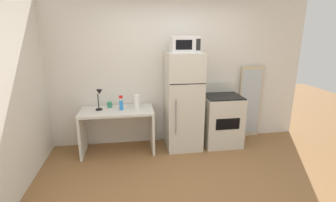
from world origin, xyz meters
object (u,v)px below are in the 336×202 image
at_px(desk, 117,122).
at_px(coffee_mug, 110,105).
at_px(desk_lamp, 99,96).
at_px(leaning_mirror, 250,102).
at_px(refrigerator, 184,101).
at_px(microwave, 185,44).
at_px(spray_bottle, 121,104).
at_px(oven_range, 221,120).
at_px(paper_towel_roll, 137,102).

bearing_deg(desk, coffee_mug, 127.95).
xyz_separation_m(desk_lamp, leaning_mirror, (2.79, 0.25, -0.29)).
height_order(refrigerator, microwave, microwave).
bearing_deg(coffee_mug, spray_bottle, -41.02).
height_order(desk_lamp, leaning_mirror, leaning_mirror).
bearing_deg(leaning_mirror, coffee_mug, -177.59).
bearing_deg(oven_range, leaning_mirror, 21.26).
bearing_deg(desk, refrigerator, 0.27).
bearing_deg(leaning_mirror, desk_lamp, -174.91).
relative_size(desk, oven_range, 1.11).
bearing_deg(desk_lamp, microwave, -1.43).
bearing_deg(oven_range, coffee_mug, 175.85).
xyz_separation_m(refrigerator, leaning_mirror, (1.37, 0.26, -0.14)).
relative_size(desk, leaning_mirror, 0.87).
xyz_separation_m(microwave, oven_range, (0.71, 0.03, -1.35)).
distance_m(desk_lamp, oven_range, 2.20).
bearing_deg(coffee_mug, microwave, -7.74).
xyz_separation_m(desk_lamp, oven_range, (2.13, -0.01, -0.52)).
xyz_separation_m(spray_bottle, refrigerator, (1.07, 0.02, -0.00)).
bearing_deg(desk_lamp, coffee_mug, 42.45).
xyz_separation_m(refrigerator, oven_range, (0.71, 0.01, -0.38)).
xyz_separation_m(coffee_mug, leaning_mirror, (2.64, 0.11, -0.10)).
xyz_separation_m(microwave, leaning_mirror, (1.37, 0.28, -1.12)).
xyz_separation_m(spray_bottle, coffee_mug, (-0.20, 0.18, -0.05)).
height_order(paper_towel_roll, leaning_mirror, leaning_mirror).
height_order(spray_bottle, refrigerator, refrigerator).
xyz_separation_m(paper_towel_roll, leaning_mirror, (2.17, 0.25, -0.17)).
height_order(desk_lamp, paper_towel_roll, desk_lamp).
bearing_deg(oven_range, desk_lamp, 179.81).
height_order(oven_range, leaning_mirror, leaning_mirror).
xyz_separation_m(paper_towel_roll, microwave, (0.81, -0.04, 0.95)).
bearing_deg(coffee_mug, refrigerator, -6.80).
bearing_deg(desk, desk_lamp, 175.84).
relative_size(desk_lamp, microwave, 0.77).
distance_m(microwave, oven_range, 1.53).
xyz_separation_m(desk_lamp, spray_bottle, (0.35, -0.04, -0.14)).
height_order(coffee_mug, oven_range, oven_range).
height_order(desk, refrigerator, refrigerator).
distance_m(spray_bottle, oven_range, 1.82).
bearing_deg(refrigerator, paper_towel_roll, 178.88).
bearing_deg(desk, spray_bottle, -13.35).
relative_size(paper_towel_roll, microwave, 0.52).
bearing_deg(oven_range, desk, -179.61).
height_order(desk, spray_bottle, spray_bottle).
height_order(paper_towel_roll, oven_range, oven_range).
xyz_separation_m(desk, leaning_mirror, (2.52, 0.27, 0.17)).
xyz_separation_m(desk, coffee_mug, (-0.12, 0.16, 0.27)).
bearing_deg(coffee_mug, paper_towel_roll, -16.30).
xyz_separation_m(desk, spray_bottle, (0.08, -0.02, 0.32)).
xyz_separation_m(desk, refrigerator, (1.15, 0.01, 0.32)).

